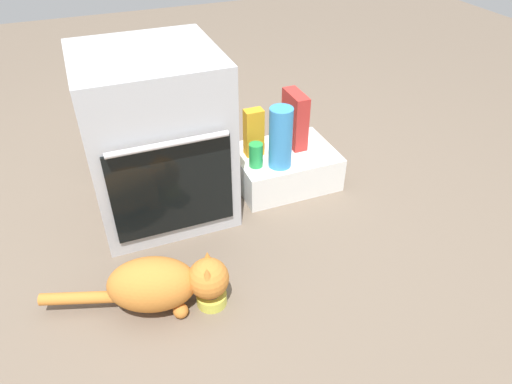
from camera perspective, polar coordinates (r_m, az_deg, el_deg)
name	(u,v)px	position (r m, az deg, el deg)	size (l,w,h in m)	color
ground	(209,257)	(2.01, -5.87, -8.00)	(8.00, 8.00, 0.00)	#6B5B4C
oven	(156,137)	(2.12, -12.26, 6.67)	(0.59, 0.62, 0.76)	#B7BABF
pantry_cabinet	(284,167)	(2.39, 3.49, 3.10)	(0.50, 0.38, 0.18)	white
food_bowl	(212,297)	(1.82, -5.49, -12.77)	(0.12, 0.12, 0.07)	#D1D14C
cat	(163,283)	(1.77, -11.42, -10.97)	(0.68, 0.29, 0.23)	#C6752D
water_bottle	(281,138)	(2.16, 3.04, 6.67)	(0.11, 0.11, 0.30)	#388CD1
cereal_box	(295,119)	(2.35, 4.81, 8.92)	(0.07, 0.18, 0.28)	#B72D28
soda_can	(256,155)	(2.20, -0.01, 4.57)	(0.07, 0.07, 0.12)	green
juice_carton	(254,133)	(2.27, -0.29, 7.33)	(0.09, 0.06, 0.24)	orange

